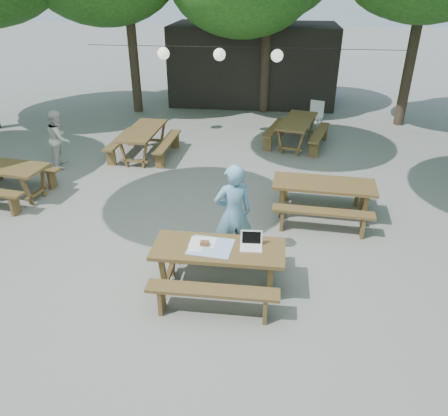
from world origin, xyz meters
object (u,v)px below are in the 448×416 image
second_person (59,139)px  plastic_chair (314,122)px  picnic_table_nw (3,180)px  woman (233,214)px  main_picnic_table (219,267)px

second_person → plastic_chair: (6.60, 3.72, -0.46)m
picnic_table_nw → woman: bearing=-11.0°
picnic_table_nw → second_person: bearing=83.9°
main_picnic_table → picnic_table_nw: same height
second_person → main_picnic_table: bearing=-148.5°
picnic_table_nw → plastic_chair: 9.02m
main_picnic_table → second_person: bearing=135.9°
main_picnic_table → picnic_table_nw: size_ratio=0.95×
picnic_table_nw → woman: woman is taller
woman → plastic_chair: woman is taller
main_picnic_table → picnic_table_nw: 5.74m
main_picnic_table → woman: bearing=80.7°
main_picnic_table → second_person: size_ratio=1.39×
second_person → picnic_table_nw: bearing=151.7°
main_picnic_table → plastic_chair: plastic_chair is taller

